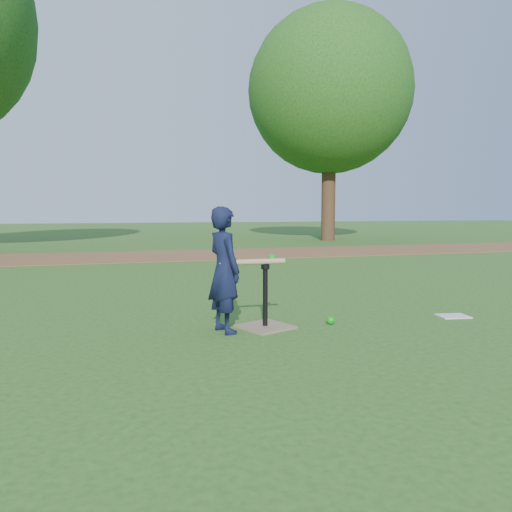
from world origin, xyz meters
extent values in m
plane|color=#285116|center=(0.00, 0.00, 0.00)|extent=(80.00, 80.00, 0.00)
cube|color=brown|center=(0.00, 7.50, 0.01)|extent=(24.00, 3.00, 0.01)
imported|color=black|center=(-0.23, -0.30, 0.57)|extent=(0.37, 0.47, 1.13)
sphere|color=#0D9914|center=(0.82, -0.31, 0.04)|extent=(0.08, 0.08, 0.08)
cube|color=silver|center=(2.18, -0.35, 0.01)|extent=(0.33, 0.27, 0.01)
cube|color=#866B55|center=(0.17, -0.26, 0.01)|extent=(0.56, 0.56, 0.02)
cylinder|color=black|center=(0.17, -0.26, 0.30)|extent=(0.05, 0.05, 0.55)
cylinder|color=black|center=(0.17, -0.26, 0.58)|extent=(0.08, 0.08, 0.06)
cylinder|color=tan|center=(0.05, -0.28, 0.63)|extent=(0.60, 0.05, 0.05)
sphere|color=tan|center=(-0.25, -0.32, 0.63)|extent=(0.06, 0.06, 0.06)
sphere|color=#0D9914|center=(0.25, -0.22, 0.65)|extent=(0.08, 0.08, 0.08)
cylinder|color=#382316|center=(6.50, 12.00, 1.71)|extent=(0.50, 0.50, 3.42)
sphere|color=#285B19|center=(6.50, 12.00, 5.30)|extent=(5.80, 5.80, 5.80)
camera|label=1|loc=(-1.23, -4.63, 1.10)|focal=35.00mm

